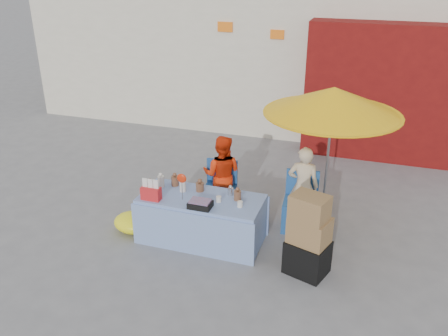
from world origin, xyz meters
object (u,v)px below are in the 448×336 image
(market_table, at_px, (201,218))
(chair_right, at_px, (300,212))
(box_stack, at_px, (308,238))
(vendor_beige, at_px, (303,186))
(vendor_orange, at_px, (222,175))
(umbrella, at_px, (333,101))
(chair_left, at_px, (219,200))

(market_table, height_order, chair_right, market_table)
(market_table, xyz_separation_m, box_stack, (1.54, -0.31, 0.16))
(vendor_beige, bearing_deg, vendor_orange, -4.91)
(vendor_orange, xyz_separation_m, box_stack, (1.53, -1.18, -0.12))
(vendor_beige, height_order, box_stack, vendor_beige)
(chair_right, bearing_deg, market_table, -154.53)
(chair_right, bearing_deg, box_stack, -80.09)
(umbrella, bearing_deg, box_stack, -91.04)
(market_table, bearing_deg, vendor_beige, 34.95)
(chair_left, bearing_deg, vendor_beige, 1.22)
(chair_right, height_order, vendor_orange, vendor_orange)
(market_table, relative_size, chair_right, 2.05)
(vendor_orange, bearing_deg, chair_left, 84.52)
(chair_right, height_order, vendor_beige, vendor_beige)
(chair_left, relative_size, vendor_beige, 0.69)
(chair_left, relative_size, umbrella, 0.41)
(market_table, relative_size, umbrella, 0.84)
(chair_right, relative_size, box_stack, 0.77)
(market_table, height_order, box_stack, box_stack)
(box_stack, bearing_deg, vendor_orange, 142.23)
(chair_left, relative_size, box_stack, 0.77)
(chair_left, xyz_separation_m, chair_right, (1.25, 0.00, 0.00))
(market_table, bearing_deg, vendor_orange, 89.40)
(chair_right, bearing_deg, umbrella, 38.42)
(market_table, bearing_deg, chair_right, 30.65)
(market_table, bearing_deg, umbrella, 33.49)
(chair_right, bearing_deg, vendor_orange, 168.95)
(umbrella, bearing_deg, market_table, -146.78)
(market_table, distance_m, chair_left, 0.74)
(chair_right, distance_m, umbrella, 1.69)
(chair_left, distance_m, vendor_orange, 0.40)
(vendor_orange, bearing_deg, chair_right, 168.95)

